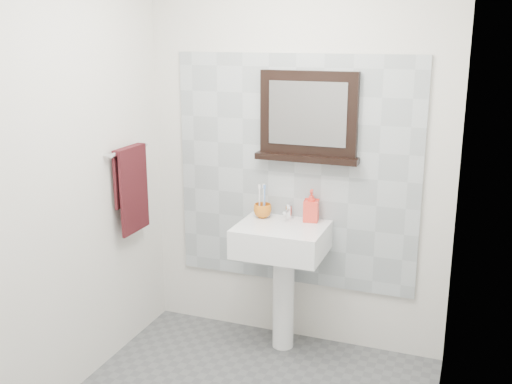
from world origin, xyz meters
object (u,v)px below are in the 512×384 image
at_px(framed_mirror, 308,119).
at_px(hand_towel, 131,183).
at_px(pedestal_sink, 282,253).
at_px(soap_dispenser, 311,206).
at_px(toothbrush_cup, 263,211).

bearing_deg(framed_mirror, hand_towel, -158.11).
relative_size(pedestal_sink, soap_dispenser, 4.67).
distance_m(pedestal_sink, hand_towel, 1.05).
height_order(soap_dispenser, hand_towel, hand_towel).
relative_size(pedestal_sink, framed_mirror, 1.46).
xyz_separation_m(toothbrush_cup, soap_dispenser, (0.32, 0.04, 0.06)).
xyz_separation_m(soap_dispenser, hand_towel, (-1.08, -0.37, 0.14)).
bearing_deg(hand_towel, framed_mirror, 21.89).
xyz_separation_m(pedestal_sink, hand_towel, (-0.93, -0.23, 0.43)).
distance_m(soap_dispenser, hand_towel, 1.15).
bearing_deg(framed_mirror, pedestal_sink, -118.63).
height_order(toothbrush_cup, soap_dispenser, soap_dispenser).
relative_size(framed_mirror, hand_towel, 1.19).
relative_size(pedestal_sink, hand_towel, 1.75).
distance_m(framed_mirror, hand_towel, 1.18).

